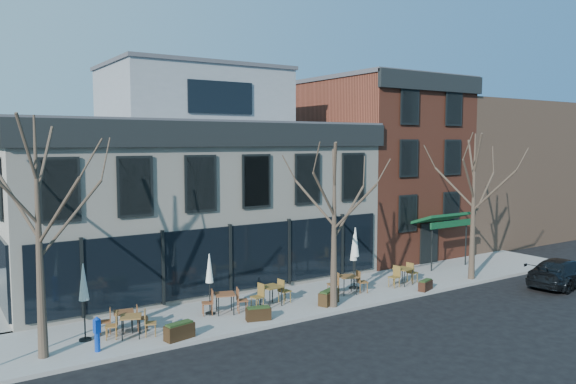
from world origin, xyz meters
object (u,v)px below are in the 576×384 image
parked_sedan (563,272)px  cafe_set_0 (131,324)px  umbrella_0 (84,286)px  call_box (97,333)px

parked_sedan → cafe_set_0: bearing=72.0°
umbrella_0 → parked_sedan: bearing=-12.0°
parked_sedan → cafe_set_0: (-20.56, 4.11, -0.05)m
call_box → umbrella_0: (-0.09, 1.33, 1.32)m
call_box → umbrella_0: umbrella_0 is taller
call_box → cafe_set_0: size_ratio=0.65×
parked_sedan → cafe_set_0: 20.97m
parked_sedan → umbrella_0: (-22.04, 4.69, 1.42)m
cafe_set_0 → call_box: bearing=-151.6°
umbrella_0 → call_box: bearing=-86.3°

